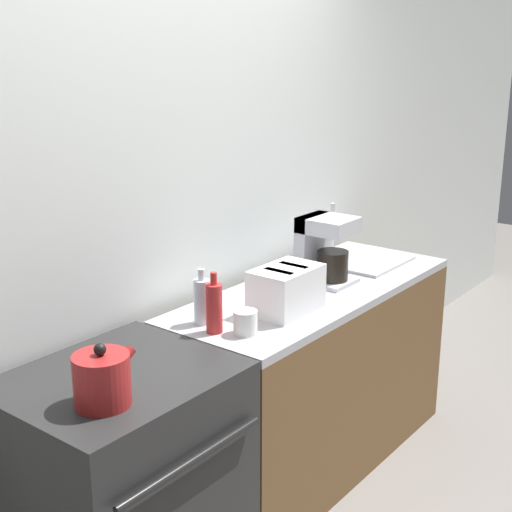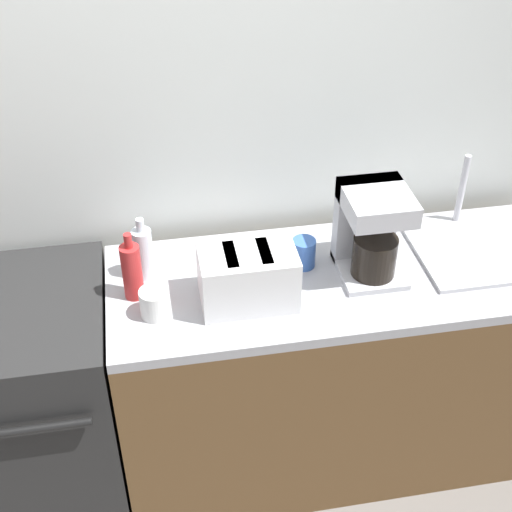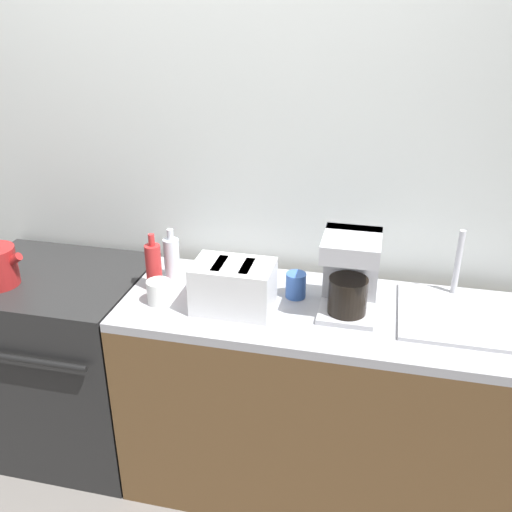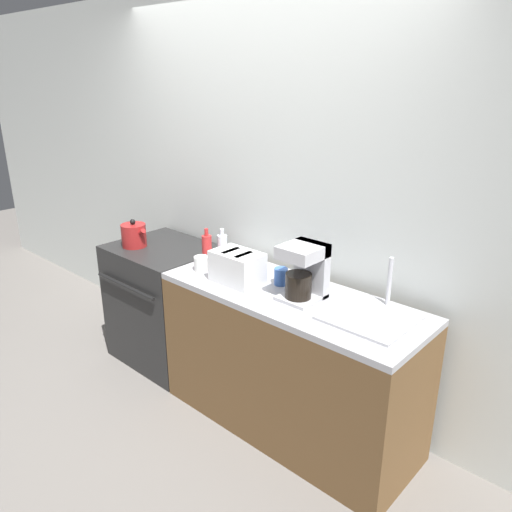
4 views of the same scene
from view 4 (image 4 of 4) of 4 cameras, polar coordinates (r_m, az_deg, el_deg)
The scene contains 12 objects.
ground_plane at distance 3.43m, azimuth -7.38°, elevation -16.74°, with size 12.00×12.00×0.00m, color slate.
wall_back at distance 3.31m, azimuth 0.65°, elevation 7.05°, with size 8.00×0.05×2.60m.
stove at distance 3.78m, azimuth -10.16°, elevation -5.16°, with size 0.75×0.66×0.88m.
counter_block at distance 3.03m, azimuth 3.73°, elevation -11.97°, with size 1.58×0.59×0.88m.
kettle at distance 3.65m, azimuth -13.78°, elevation 2.33°, with size 0.22×0.17×0.20m.
toaster at distance 2.93m, azimuth -2.16°, elevation -1.28°, with size 0.30×0.20×0.19m.
coffee_maker at distance 2.72m, azimuth 5.59°, elevation -1.62°, with size 0.21×0.24×0.31m.
sink_tray at distance 2.62m, azimuth 13.08°, elevation -6.52°, with size 0.42×0.42×0.28m.
bottle_red at distance 3.23m, azimuth -5.62°, elevation 0.78°, with size 0.06×0.06×0.24m.
bottle_clear at distance 3.26m, azimuth -3.88°, elevation 0.94°, with size 0.07×0.07×0.22m.
cup_white at distance 3.14m, azimuth -6.25°, elevation -0.87°, with size 0.09×0.09×0.09m.
cup_blue at distance 2.92m, azimuth 2.87°, elevation -2.34°, with size 0.08×0.08×0.10m.
Camera 4 is at (2.14, -1.72, 2.06)m, focal length 35.00 mm.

